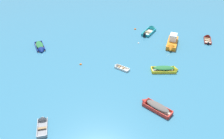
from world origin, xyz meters
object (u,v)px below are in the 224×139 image
Objects in this scene: rowboat_yellow_far_right at (168,69)px; rowboat_red_near_left at (153,105)px; rowboat_white_near_camera at (118,67)px; mooring_buoy_between_boats_left at (135,29)px; rowboat_maroon_outer_right at (207,38)px; mooring_buoy_trailing at (138,43)px; rowboat_turquoise_cluster_inner at (151,30)px; rowboat_grey_foreground_center at (43,123)px; motor_launch_orange_near_right at (172,43)px; rowboat_deep_blue_back_row_center at (40,48)px; mooring_buoy_outer_edge at (81,65)px.

rowboat_yellow_far_right reaches higher than rowboat_red_near_left.
rowboat_red_near_left is at bearing -74.28° from rowboat_white_near_camera.
rowboat_maroon_outer_right is at bearing -27.16° from mooring_buoy_between_boats_left.
rowboat_red_near_left is 12.76× the size of mooring_buoy_trailing.
rowboat_yellow_far_right is at bearing -96.85° from rowboat_turquoise_cluster_inner.
mooring_buoy_between_boats_left is at bearing 55.43° from rowboat_grey_foreground_center.
rowboat_turquoise_cluster_inner reaches higher than mooring_buoy_trailing.
rowboat_maroon_outer_right is 8.09m from motor_launch_orange_near_right.
mooring_buoy_trailing is (5.19, 7.63, -0.14)m from rowboat_white_near_camera.
rowboat_grey_foreground_center is 29.89m from rowboat_turquoise_cluster_inner.
rowboat_maroon_outer_right is 1.44× the size of rowboat_white_near_camera.
rowboat_yellow_far_right is (7.30, -2.12, 0.22)m from rowboat_white_near_camera.
rowboat_yellow_far_right is 8.63m from rowboat_red_near_left.
rowboat_maroon_outer_right is 0.64× the size of motor_launch_orange_near_right.
rowboat_maroon_outer_right is at bearing -0.95° from mooring_buoy_trailing.
rowboat_maroon_outer_right reaches higher than rowboat_grey_foreground_center.
rowboat_red_near_left is (-4.66, -7.26, 0.01)m from rowboat_yellow_far_right.
rowboat_turquoise_cluster_inner reaches higher than rowboat_grey_foreground_center.
rowboat_deep_blue_back_row_center is 9.46× the size of mooring_buoy_between_boats_left.
mooring_buoy_trailing is at bearing 48.46° from rowboat_grey_foreground_center.
rowboat_red_near_left is (-8.34, -15.08, -0.25)m from motor_launch_orange_near_right.
rowboat_red_near_left is (15.40, -17.40, 0.04)m from rowboat_deep_blue_back_row_center.
motor_launch_orange_near_right is 9.63m from mooring_buoy_between_boats_left.
motor_launch_orange_near_right is 18.33× the size of mooring_buoy_trailing.
rowboat_red_near_left is at bearing -106.32° from rowboat_turquoise_cluster_inner.
rowboat_grey_foreground_center is 19.48m from rowboat_yellow_far_right.
rowboat_maroon_outer_right is 23.35m from rowboat_red_near_left.
motor_launch_orange_near_right is (21.47, 15.77, 0.45)m from rowboat_grey_foreground_center.
rowboat_yellow_far_right is 13.70m from mooring_buoy_outer_edge.
mooring_buoy_between_boats_left reaches higher than mooring_buoy_trailing.
rowboat_yellow_far_right is at bearing -16.49° from mooring_buoy_outer_edge.
motor_launch_orange_near_right reaches higher than rowboat_turquoise_cluster_inner.
rowboat_turquoise_cluster_inner is at bearing 49.17° from rowboat_grey_foreground_center.
mooring_buoy_trailing is (17.95, -0.40, -0.32)m from rowboat_deep_blue_back_row_center.
motor_launch_orange_near_right reaches higher than rowboat_yellow_far_right.
mooring_buoy_between_boats_left is at bearing 17.51° from rowboat_deep_blue_back_row_center.
rowboat_yellow_far_right is at bearing -140.60° from rowboat_maroon_outer_right.
rowboat_grey_foreground_center is 26.64m from motor_launch_orange_near_right.
mooring_buoy_trailing is at bearing -1.28° from rowboat_deep_blue_back_row_center.
rowboat_maroon_outer_right is 11.09m from rowboat_turquoise_cluster_inner.
rowboat_grey_foreground_center reaches higher than mooring_buoy_between_boats_left.
rowboat_white_near_camera is 0.56× the size of rowboat_turquoise_cluster_inner.
mooring_buoy_outer_edge is (-13.13, 3.88, -0.35)m from rowboat_yellow_far_right.
rowboat_turquoise_cluster_inner reaches higher than mooring_buoy_between_boats_left.
rowboat_red_near_left is 17.20m from mooring_buoy_trailing.
rowboat_yellow_far_right is at bearing 57.31° from rowboat_red_near_left.
rowboat_deep_blue_back_row_center is 22.48m from rowboat_yellow_far_right.
motor_launch_orange_near_right is 8.65m from rowboat_yellow_far_right.
rowboat_yellow_far_right reaches higher than rowboat_grey_foreground_center.
rowboat_turquoise_cluster_inner is 3.31m from mooring_buoy_between_boats_left.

